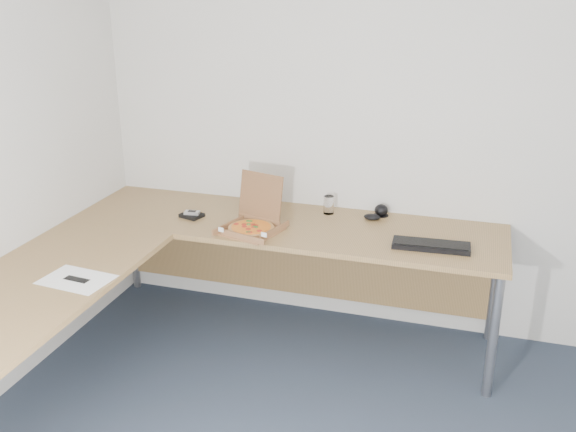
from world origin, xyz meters
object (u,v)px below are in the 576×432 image
(pizza_box, at_px, (252,225))
(wallet, at_px, (192,215))
(keyboard, at_px, (431,245))
(desk, at_px, (205,249))
(drinking_glass, at_px, (329,205))

(pizza_box, bearing_deg, wallet, -178.07)
(pizza_box, bearing_deg, keyboard, 18.72)
(desk, relative_size, pizza_box, 7.51)
(desk, relative_size, drinking_glass, 22.84)
(desk, height_order, keyboard, keyboard)
(pizza_box, distance_m, keyboard, 0.99)
(keyboard, relative_size, wallet, 3.31)
(pizza_box, xyz_separation_m, wallet, (-0.42, 0.10, -0.02))
(pizza_box, distance_m, drinking_glass, 0.53)
(pizza_box, distance_m, wallet, 0.43)
(wallet, bearing_deg, keyboard, 15.07)
(drinking_glass, height_order, keyboard, drinking_glass)
(keyboard, xyz_separation_m, wallet, (-1.40, 0.05, -0.00))
(keyboard, distance_m, wallet, 1.41)
(pizza_box, relative_size, drinking_glass, 3.04)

